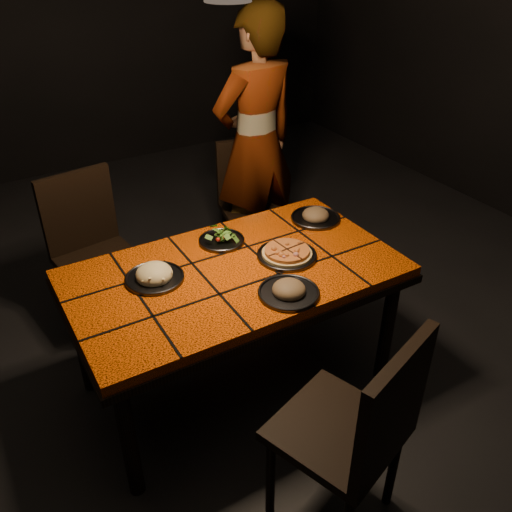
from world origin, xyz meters
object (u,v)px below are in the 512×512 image
chair_near (360,427)px  diner (256,145)px  chair_far_left (91,243)px  dining_table (235,282)px  chair_far_right (249,196)px  plate_pasta (154,275)px  plate_pizza (287,254)px

chair_near → diner: (0.73, 2.02, 0.33)m
chair_near → chair_far_left: bearing=-94.9°
dining_table → diner: size_ratio=0.90×
chair_far_left → diner: diner is taller
chair_far_right → plate_pasta: (-1.07, -0.97, 0.25)m
dining_table → chair_far_left: (-0.47, 0.93, -0.11)m
chair_far_left → dining_table: bearing=-71.8°
dining_table → plate_pasta: 0.40m
plate_pasta → diner: bearing=40.5°
dining_table → chair_far_left: size_ratio=1.66×
plate_pizza → chair_far_left: bearing=128.0°
chair_far_right → plate_pizza: 1.22m
chair_far_left → plate_pizza: chair_far_left is taller
chair_near → plate_pizza: (0.27, 0.92, 0.19)m
diner → plate_pizza: (-0.46, -1.10, -0.14)m
chair_far_left → diner: 1.27m
chair_far_left → chair_far_right: size_ratio=1.08×
dining_table → plate_pasta: (-0.37, 0.11, 0.10)m
dining_table → chair_far_right: chair_far_right is taller
plate_pizza → dining_table: bearing=172.8°
chair_far_right → diner: 0.39m
chair_near → diner: size_ratio=0.56×
chair_far_left → chair_near: bearing=-84.4°
chair_far_left → plate_pizza: size_ratio=3.21×
plate_pizza → chair_far_right: bearing=69.4°
dining_table → diner: bearing=55.0°
chair_near → chair_far_left: size_ratio=1.03×
dining_table → plate_pasta: bearing=163.3°
dining_table → chair_far_right: bearing=57.0°
chair_near → chair_far_left: 1.95m
plate_pizza → plate_pasta: 0.67m
chair_near → plate_pizza: bearing=-125.5°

